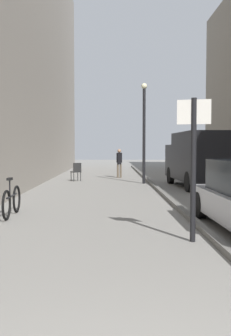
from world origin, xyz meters
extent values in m
plane|color=gray|center=(0.00, 12.00, 0.00)|extent=(80.00, 80.00, 0.00)
cube|color=#615F5B|center=(1.58, 12.00, 0.06)|extent=(0.16, 40.00, 0.12)
cylinder|color=brown|center=(0.24, 19.57, 0.39)|extent=(0.11, 0.11, 0.77)
cylinder|color=brown|center=(0.08, 19.54, 0.39)|extent=(0.11, 0.11, 0.77)
cube|color=black|center=(0.16, 19.56, 1.10)|extent=(0.24, 0.22, 0.66)
cylinder|color=black|center=(0.28, 19.58, 1.15)|extent=(0.09, 0.09, 0.56)
cylinder|color=black|center=(0.05, 19.53, 1.15)|extent=(0.09, 0.09, 0.56)
sphere|color=#9E755B|center=(0.16, 19.56, 1.53)|extent=(0.21, 0.21, 0.21)
cube|color=black|center=(3.60, 13.72, 1.35)|extent=(2.27, 3.65, 2.02)
cube|color=black|center=(3.46, 16.18, 1.10)|extent=(2.15, 1.49, 1.51)
cube|color=black|center=(3.44, 16.66, 1.43)|extent=(1.74, 0.13, 0.67)
cylinder|color=black|center=(2.53, 15.99, 0.40)|extent=(0.26, 0.81, 0.80)
cylinder|color=black|center=(4.41, 16.09, 0.40)|extent=(0.26, 0.81, 0.80)
cylinder|color=black|center=(2.72, 12.60, 0.40)|extent=(0.26, 0.81, 0.80)
cylinder|color=black|center=(1.88, 7.26, 0.32)|extent=(0.21, 0.64, 0.64)
cylinder|color=black|center=(1.19, 5.01, 1.30)|extent=(0.10, 0.10, 2.60)
cube|color=white|center=(1.19, 5.01, 2.35)|extent=(0.59, 0.17, 0.44)
cylinder|color=black|center=(1.27, 16.08, 2.25)|extent=(0.14, 0.14, 4.50)
sphere|color=beige|center=(1.27, 16.08, 4.62)|extent=(0.28, 0.28, 0.28)
torus|color=black|center=(-2.79, 8.11, 0.36)|extent=(0.08, 0.72, 0.72)
torus|color=black|center=(-2.76, 7.06, 0.36)|extent=(0.08, 0.72, 0.72)
cylinder|color=black|center=(-2.77, 7.58, 0.51)|extent=(0.07, 0.95, 0.05)
cylinder|color=black|center=(-2.77, 7.39, 0.73)|extent=(0.04, 0.04, 0.40)
cube|color=black|center=(-2.77, 7.39, 0.95)|extent=(0.11, 0.24, 0.06)
cylinder|color=black|center=(-2.38, 17.57, 0.23)|extent=(0.04, 0.04, 0.45)
cylinder|color=black|center=(-2.05, 17.74, 0.23)|extent=(0.04, 0.04, 0.45)
cylinder|color=black|center=(-2.20, 17.24, 0.23)|extent=(0.04, 0.04, 0.45)
cylinder|color=black|center=(-1.87, 17.41, 0.23)|extent=(0.04, 0.04, 0.45)
cube|color=black|center=(-2.12, 17.49, 0.47)|extent=(0.59, 0.59, 0.04)
cube|color=black|center=(-2.03, 17.31, 0.71)|extent=(0.41, 0.24, 0.45)
camera|label=1|loc=(-0.28, -1.68, 1.71)|focal=39.87mm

